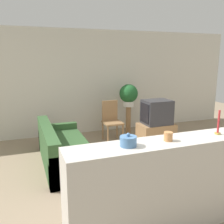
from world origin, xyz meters
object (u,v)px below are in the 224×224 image
Objects in this scene: couch at (63,150)px; potted_plant at (129,94)px; wooden_chair at (111,119)px; television at (157,112)px; decorative_bowl at (128,141)px.

potted_plant is (1.96, 1.38, 0.78)m from couch.
wooden_chair is 1.65× the size of potted_plant.
potted_plant reaches higher than television.
couch is at bearing -144.83° from potted_plant.
potted_plant is 3.96m from decorative_bowl.
potted_plant is 3.23× the size of decorative_bowl.
wooden_chair is at bearing 37.16° from couch.
couch is 2.53m from potted_plant.
television reaches higher than wooden_chair.
couch is 3.45× the size of potted_plant.
couch is 2.09× the size of wooden_chair.
potted_plant is at bearing 102.72° from television.
couch is 2.28m from television.
television is at bearing 8.87° from couch.
couch is 11.14× the size of decorative_bowl.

